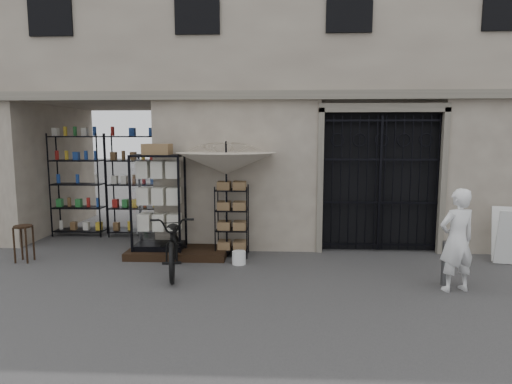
# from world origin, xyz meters

# --- Properties ---
(ground) EXTENTS (80.00, 80.00, 0.00)m
(ground) POSITION_xyz_m (0.00, 0.00, 0.00)
(ground) COLOR black
(ground) RESTS_ON ground
(main_building) EXTENTS (14.00, 4.00, 9.00)m
(main_building) POSITION_xyz_m (0.00, 4.00, 4.50)
(main_building) COLOR #A49986
(main_building) RESTS_ON ground
(shop_recess) EXTENTS (3.00, 1.70, 3.00)m
(shop_recess) POSITION_xyz_m (-4.50, 2.80, 1.50)
(shop_recess) COLOR black
(shop_recess) RESTS_ON ground
(shop_shelving) EXTENTS (2.70, 0.50, 2.50)m
(shop_shelving) POSITION_xyz_m (-4.55, 3.30, 1.25)
(shop_shelving) COLOR black
(shop_shelving) RESTS_ON ground
(iron_gate) EXTENTS (2.50, 0.21, 3.00)m
(iron_gate) POSITION_xyz_m (1.75, 2.28, 1.50)
(iron_gate) COLOR black
(iron_gate) RESTS_ON ground
(step_platform) EXTENTS (2.00, 0.90, 0.15)m
(step_platform) POSITION_xyz_m (-2.40, 1.55, 0.07)
(step_platform) COLOR black
(step_platform) RESTS_ON ground
(display_cabinet) EXTENTS (0.98, 0.63, 2.08)m
(display_cabinet) POSITION_xyz_m (-2.77, 1.56, 1.01)
(display_cabinet) COLOR black
(display_cabinet) RESTS_ON step_platform
(wire_rack) EXTENTS (0.69, 0.54, 1.45)m
(wire_rack) POSITION_xyz_m (-1.30, 1.65, 0.71)
(wire_rack) COLOR black
(wire_rack) RESTS_ON ground
(market_umbrella) EXTENTS (2.26, 2.28, 2.80)m
(market_umbrella) POSITION_xyz_m (-1.40, 1.57, 2.01)
(market_umbrella) COLOR black
(market_umbrella) RESTS_ON ground
(white_bucket) EXTENTS (0.29, 0.29, 0.25)m
(white_bucket) POSITION_xyz_m (-1.11, 1.06, 0.13)
(white_bucket) COLOR white
(white_bucket) RESTS_ON ground
(bicycle) EXTENTS (0.92, 1.20, 2.05)m
(bicycle) POSITION_xyz_m (-2.24, 0.59, 0.00)
(bicycle) COLOR black
(bicycle) RESTS_ON ground
(wooden_stool) EXTENTS (0.43, 0.43, 0.72)m
(wooden_stool) POSITION_xyz_m (-5.30, 1.03, 0.38)
(wooden_stool) COLOR black
(wooden_stool) RESTS_ON ground
(steel_bollard) EXTENTS (0.14, 0.14, 0.73)m
(steel_bollard) POSITION_xyz_m (2.38, 0.08, 0.37)
(steel_bollard) COLOR #5A5B5C
(steel_bollard) RESTS_ON ground
(shopkeeper) EXTENTS (1.01, 1.73, 0.39)m
(shopkeeper) POSITION_xyz_m (2.42, -0.17, 0.00)
(shopkeeper) COLOR white
(shopkeeper) RESTS_ON ground
(easel_sign) EXTENTS (0.61, 0.67, 1.06)m
(easel_sign) POSITION_xyz_m (4.01, 1.32, 0.55)
(easel_sign) COLOR silver
(easel_sign) RESTS_ON ground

